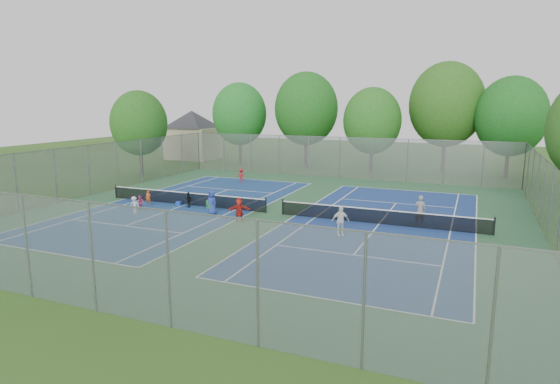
# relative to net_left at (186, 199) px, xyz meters

# --- Properties ---
(ground) EXTENTS (120.00, 120.00, 0.00)m
(ground) POSITION_rel_net_left_xyz_m (7.00, 0.00, -0.46)
(ground) COLOR #2D531A
(ground) RESTS_ON ground
(court_pad) EXTENTS (32.00, 32.00, 0.01)m
(court_pad) POSITION_rel_net_left_xyz_m (7.00, 0.00, -0.45)
(court_pad) COLOR #2A5937
(court_pad) RESTS_ON ground
(court_left) EXTENTS (10.97, 23.77, 0.01)m
(court_left) POSITION_rel_net_left_xyz_m (0.00, 0.00, -0.44)
(court_left) COLOR navy
(court_left) RESTS_ON court_pad
(court_right) EXTENTS (10.97, 23.77, 0.01)m
(court_right) POSITION_rel_net_left_xyz_m (14.00, 0.00, -0.44)
(court_right) COLOR navy
(court_right) RESTS_ON court_pad
(net_left) EXTENTS (12.87, 0.10, 0.91)m
(net_left) POSITION_rel_net_left_xyz_m (0.00, 0.00, 0.00)
(net_left) COLOR black
(net_left) RESTS_ON ground
(net_right) EXTENTS (12.87, 0.10, 0.91)m
(net_right) POSITION_rel_net_left_xyz_m (14.00, 0.00, 0.00)
(net_right) COLOR black
(net_right) RESTS_ON ground
(fence_north) EXTENTS (32.00, 0.10, 4.00)m
(fence_north) POSITION_rel_net_left_xyz_m (7.00, 16.00, 1.54)
(fence_north) COLOR gray
(fence_north) RESTS_ON ground
(fence_south) EXTENTS (32.00, 0.10, 4.00)m
(fence_south) POSITION_rel_net_left_xyz_m (7.00, -16.00, 1.54)
(fence_south) COLOR gray
(fence_south) RESTS_ON ground
(fence_west) EXTENTS (0.10, 32.00, 4.00)m
(fence_west) POSITION_rel_net_left_xyz_m (-9.00, 0.00, 1.54)
(fence_west) COLOR gray
(fence_west) RESTS_ON ground
(fence_east) EXTENTS (0.10, 32.00, 4.00)m
(fence_east) POSITION_rel_net_left_xyz_m (23.00, 0.00, 1.54)
(fence_east) COLOR gray
(fence_east) RESTS_ON ground
(house) EXTENTS (11.03, 11.03, 7.30)m
(house) POSITION_rel_net_left_xyz_m (-15.00, 24.00, 3.76)
(house) COLOR #B7A88C
(house) RESTS_ON ground
(tree_nw) EXTENTS (6.40, 6.40, 9.58)m
(tree_nw) POSITION_rel_net_left_xyz_m (-7.00, 22.00, 5.44)
(tree_nw) COLOR #443326
(tree_nw) RESTS_ON ground
(tree_nl) EXTENTS (7.20, 7.20, 10.69)m
(tree_nl) POSITION_rel_net_left_xyz_m (1.00, 23.00, 6.09)
(tree_nl) COLOR #443326
(tree_nl) RESTS_ON ground
(tree_nc) EXTENTS (6.00, 6.00, 8.85)m
(tree_nc) POSITION_rel_net_left_xyz_m (9.00, 21.00, 4.94)
(tree_nc) COLOR #443326
(tree_nc) RESTS_ON ground
(tree_nr) EXTENTS (7.60, 7.60, 11.42)m
(tree_nr) POSITION_rel_net_left_xyz_m (16.00, 24.00, 6.59)
(tree_nr) COLOR #443326
(tree_nr) RESTS_ON ground
(tree_ne) EXTENTS (6.60, 6.60, 9.77)m
(tree_ne) POSITION_rel_net_left_xyz_m (22.00, 22.00, 5.51)
(tree_ne) COLOR #443326
(tree_ne) RESTS_ON ground
(tree_side_w) EXTENTS (5.60, 5.60, 8.47)m
(tree_side_w) POSITION_rel_net_left_xyz_m (-12.00, 10.00, 4.79)
(tree_side_w) COLOR #443326
(tree_side_w) RESTS_ON ground
(ball_crate) EXTENTS (0.41, 0.41, 0.30)m
(ball_crate) POSITION_rel_net_left_xyz_m (-0.30, -0.42, -0.30)
(ball_crate) COLOR #163FAB
(ball_crate) RESTS_ON ground
(ball_hopper) EXTENTS (0.37, 0.37, 0.60)m
(ball_hopper) POSITION_rel_net_left_xyz_m (2.17, -0.35, -0.16)
(ball_hopper) COLOR #238135
(ball_hopper) RESTS_ON ground
(student_a) EXTENTS (0.43, 0.34, 1.05)m
(student_a) POSITION_rel_net_left_xyz_m (-2.51, -1.01, 0.07)
(student_a) COLOR #EA5616
(student_a) RESTS_ON ground
(student_b) EXTENTS (0.55, 0.47, 1.00)m
(student_b) POSITION_rel_net_left_xyz_m (-1.94, -2.57, 0.04)
(student_b) COLOR #DD567E
(student_b) RESTS_ON ground
(student_c) EXTENTS (0.77, 0.49, 1.12)m
(student_c) POSITION_rel_net_left_xyz_m (-1.77, -3.41, 0.11)
(student_c) COLOR beige
(student_c) RESTS_ON ground
(student_d) EXTENTS (0.69, 0.55, 1.10)m
(student_d) POSITION_rel_net_left_xyz_m (0.67, -0.60, 0.09)
(student_d) COLOR black
(student_d) RESTS_ON ground
(student_e) EXTENTS (0.90, 0.71, 1.62)m
(student_e) POSITION_rel_net_left_xyz_m (3.31, -1.82, 0.35)
(student_e) COLOR navy
(student_e) RESTS_ON ground
(student_f) EXTENTS (1.46, 1.07, 1.53)m
(student_f) POSITION_rel_net_left_xyz_m (5.84, -2.79, 0.31)
(student_f) COLOR red
(student_f) RESTS_ON ground
(child_far_baseline) EXTENTS (0.84, 0.49, 1.29)m
(child_far_baseline) POSITION_rel_net_left_xyz_m (-0.68, 10.05, 0.19)
(child_far_baseline) COLOR #A81820
(child_far_baseline) RESTS_ON ground
(instructor) EXTENTS (0.68, 0.46, 1.82)m
(instructor) POSITION_rel_net_left_xyz_m (16.27, 0.87, 0.45)
(instructor) COLOR gray
(instructor) RESTS_ON ground
(teen_court_b) EXTENTS (1.07, 0.88, 1.70)m
(teen_court_b) POSITION_rel_net_left_xyz_m (12.46, -3.36, 0.40)
(teen_court_b) COLOR white
(teen_court_b) RESTS_ON ground
(tennis_ball_0) EXTENTS (0.07, 0.07, 0.07)m
(tennis_ball_0) POSITION_rel_net_left_xyz_m (-3.09, -6.82, -0.42)
(tennis_ball_0) COLOR gold
(tennis_ball_0) RESTS_ON ground
(tennis_ball_1) EXTENTS (0.07, 0.07, 0.07)m
(tennis_ball_1) POSITION_rel_net_left_xyz_m (2.21, -6.43, -0.42)
(tennis_ball_1) COLOR yellow
(tennis_ball_1) RESTS_ON ground
(tennis_ball_2) EXTENTS (0.07, 0.07, 0.07)m
(tennis_ball_2) POSITION_rel_net_left_xyz_m (-1.29, -3.87, -0.42)
(tennis_ball_2) COLOR #CAD431
(tennis_ball_2) RESTS_ON ground
(tennis_ball_3) EXTENTS (0.07, 0.07, 0.07)m
(tennis_ball_3) POSITION_rel_net_left_xyz_m (3.01, -4.78, -0.42)
(tennis_ball_3) COLOR #D2EC36
(tennis_ball_3) RESTS_ON ground
(tennis_ball_4) EXTENTS (0.07, 0.07, 0.07)m
(tennis_ball_4) POSITION_rel_net_left_xyz_m (3.05, -1.51, -0.42)
(tennis_ball_4) COLOR #EDF538
(tennis_ball_4) RESTS_ON ground
(tennis_ball_5) EXTENTS (0.07, 0.07, 0.07)m
(tennis_ball_5) POSITION_rel_net_left_xyz_m (4.05, -2.06, -0.42)
(tennis_ball_5) COLOR #CADB33
(tennis_ball_5) RESTS_ON ground
(tennis_ball_6) EXTENTS (0.07, 0.07, 0.07)m
(tennis_ball_6) POSITION_rel_net_left_xyz_m (0.03, -1.38, -0.42)
(tennis_ball_6) COLOR #B4CB2F
(tennis_ball_6) RESTS_ON ground
(tennis_ball_7) EXTENTS (0.07, 0.07, 0.07)m
(tennis_ball_7) POSITION_rel_net_left_xyz_m (1.05, -3.92, -0.42)
(tennis_ball_7) COLOR #CBD832
(tennis_ball_7) RESTS_ON ground
(tennis_ball_8) EXTENTS (0.07, 0.07, 0.07)m
(tennis_ball_8) POSITION_rel_net_left_xyz_m (0.13, -2.40, -0.42)
(tennis_ball_8) COLOR #ACD030
(tennis_ball_8) RESTS_ON ground
(tennis_ball_9) EXTENTS (0.07, 0.07, 0.07)m
(tennis_ball_9) POSITION_rel_net_left_xyz_m (-0.26, -1.10, -0.42)
(tennis_ball_9) COLOR #D1D932
(tennis_ball_9) RESTS_ON ground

